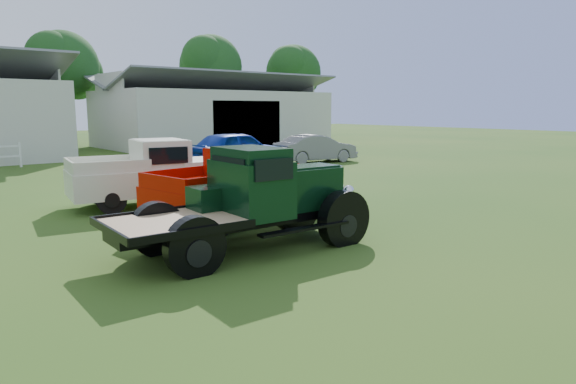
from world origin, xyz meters
TOP-DOWN VIEW (x-y plane):
  - ground at (0.00, 0.00)m, footprint 120.00×120.00m
  - shed_right at (14.00, 27.00)m, footprint 16.80×9.20m
  - tree_c at (5.00, 33.00)m, footprint 5.40×5.40m
  - tree_d at (18.00, 34.00)m, footprint 6.00×6.00m
  - tree_e at (26.00, 32.00)m, footprint 5.70×5.70m
  - vintage_flatbed at (-0.91, 1.11)m, footprint 5.24×2.27m
  - red_pickup at (0.60, 3.45)m, footprint 5.31×2.70m
  - white_pickup at (-0.09, 6.89)m, footprint 5.31×2.75m
  - misc_car_blue at (6.77, 13.03)m, footprint 5.35×2.68m
  - misc_car_grey at (11.42, 12.66)m, footprint 4.53×2.12m

SIDE VIEW (x-z plane):
  - ground at x=0.00m, z-range 0.00..0.00m
  - misc_car_grey at x=11.42m, z-range 0.00..1.44m
  - misc_car_blue at x=6.77m, z-range 0.00..1.75m
  - red_pickup at x=0.60m, z-range 0.00..1.85m
  - white_pickup at x=-0.09m, z-range 0.00..1.86m
  - vintage_flatbed at x=-0.91m, z-range 0.00..2.04m
  - shed_right at x=14.00m, z-range 0.00..5.20m
  - tree_c at x=5.00m, z-range 0.00..9.00m
  - tree_e at x=26.00m, z-range 0.00..9.50m
  - tree_d at x=18.00m, z-range 0.00..10.00m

